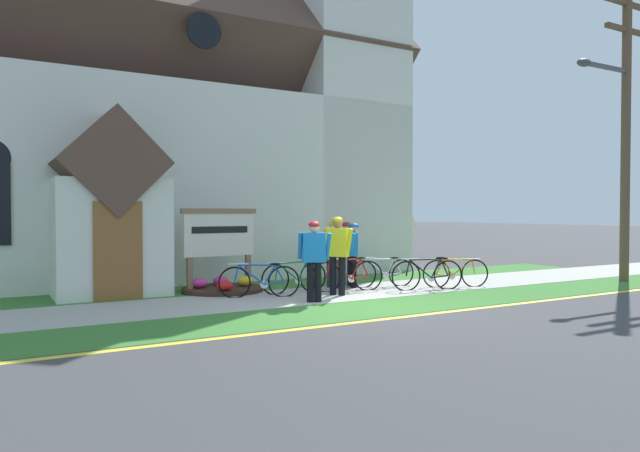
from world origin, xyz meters
TOP-DOWN VIEW (x-y plane):
  - ground at (0.00, 4.00)m, footprint 140.00×140.00m
  - sidewalk_slab at (-1.53, 1.98)m, footprint 32.00×2.39m
  - grass_verge at (-1.53, -0.13)m, footprint 32.00×1.82m
  - church_lawn at (-1.53, 4.09)m, footprint 24.00×1.84m
  - curb_paint_stripe at (-1.53, -1.19)m, footprint 28.00×0.16m
  - church_building at (-1.05, 9.34)m, footprint 14.12×11.15m
  - church_sign at (-1.59, 3.78)m, footprint 1.91×0.26m
  - flower_bed at (-1.60, 3.56)m, footprint 1.91×1.91m
  - bicycle_blue at (3.68, 1.38)m, footprint 1.59×0.68m
  - bicycle_green at (2.15, 2.34)m, footprint 1.72×0.36m
  - bicycle_black at (-0.24, 2.50)m, footprint 1.71×0.10m
  - bicycle_red at (0.97, 2.12)m, footprint 1.72×0.48m
  - bicycle_yellow at (-1.23, 2.27)m, footprint 1.68×0.67m
  - bicycle_silver at (2.74, 1.33)m, footprint 1.72×0.59m
  - cyclist_in_white_jersey at (1.46, 2.61)m, footprint 0.43×0.60m
  - cyclist_in_blue_jersey at (0.98, 2.78)m, footprint 0.32×0.74m
  - cyclist_in_orange_jersey at (-0.54, 1.07)m, footprint 0.57×0.49m
  - cyclist_in_yellow_jersey at (1.50, 2.99)m, footprint 0.38×0.69m
  - cyclist_in_red_jersey at (0.40, 1.66)m, footprint 0.45×0.69m
  - utility_pole at (8.42, 0.04)m, footprint 3.12×0.28m
  - roadside_conifer at (6.98, 10.27)m, footprint 3.67×3.67m
  - distant_hill at (1.11, 60.95)m, footprint 90.50×55.62m

SIDE VIEW (x-z plane):
  - ground at x=0.00m, z-range 0.00..0.00m
  - distant_hill at x=1.11m, z-range -10.35..10.35m
  - curb_paint_stripe at x=-1.53m, z-range 0.00..0.01m
  - grass_verge at x=-1.53m, z-range 0.00..0.01m
  - church_lawn at x=-1.53m, z-range 0.00..0.01m
  - sidewalk_slab at x=-1.53m, z-range 0.00..0.01m
  - flower_bed at x=-1.60m, z-range -0.08..0.26m
  - bicycle_blue at x=3.68m, z-range -0.02..0.75m
  - bicycle_green at x=2.15m, z-range -0.02..0.75m
  - bicycle_yellow at x=-1.23m, z-range -0.02..0.75m
  - bicycle_black at x=-0.24m, z-range -0.03..0.76m
  - bicycle_silver at x=2.74m, z-range -0.03..0.79m
  - bicycle_red at x=0.97m, z-range -0.03..0.80m
  - cyclist_in_white_jersey at x=1.46m, z-range 0.13..1.72m
  - cyclist_in_yellow_jersey at x=1.50m, z-range 0.13..1.76m
  - cyclist_in_blue_jersey at x=0.98m, z-range 0.14..1.78m
  - cyclist_in_orange_jersey at x=-0.54m, z-range 0.15..1.83m
  - cyclist_in_red_jersey at x=0.40m, z-range 0.17..1.93m
  - church_sign at x=-1.59m, z-range 0.32..2.28m
  - roadside_conifer at x=6.98m, z-range 0.86..7.29m
  - utility_pole at x=8.42m, z-range 0.44..8.49m
  - church_building at x=-1.05m, z-range -1.61..11.47m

